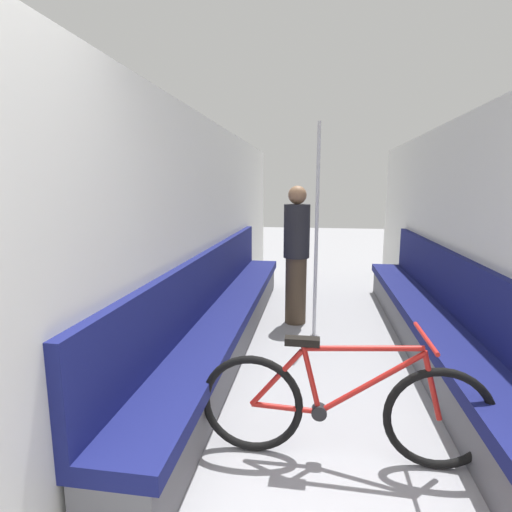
# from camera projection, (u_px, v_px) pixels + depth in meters

# --- Properties ---
(wall_left) EXTENTS (0.10, 8.97, 2.26)m
(wall_left) POSITION_uv_depth(u_px,v_px,m) (196.00, 237.00, 3.78)
(wall_left) COLOR silver
(wall_left) RESTS_ON ground
(wall_right) EXTENTS (0.10, 8.97, 2.26)m
(wall_right) POSITION_uv_depth(u_px,v_px,m) (479.00, 242.00, 3.41)
(wall_right) COLOR silver
(wall_right) RESTS_ON ground
(bench_seat_row_left) EXTENTS (0.46, 4.83, 0.98)m
(bench_seat_row_left) POSITION_uv_depth(u_px,v_px,m) (226.00, 316.00, 4.05)
(bench_seat_row_left) COLOR #5B5B60
(bench_seat_row_left) RESTS_ON ground
(bench_seat_row_right) EXTENTS (0.46, 4.83, 0.98)m
(bench_seat_row_right) POSITION_uv_depth(u_px,v_px,m) (435.00, 326.00, 3.75)
(bench_seat_row_right) COLOR #5B5B60
(bench_seat_row_right) RESTS_ON ground
(bicycle) EXTENTS (1.69, 0.46, 0.80)m
(bicycle) POSITION_uv_depth(u_px,v_px,m) (342.00, 407.00, 2.32)
(bicycle) COLOR black
(bicycle) RESTS_ON ground
(grab_pole_near) EXTENTS (0.08, 0.08, 2.24)m
(grab_pole_near) POSITION_uv_depth(u_px,v_px,m) (316.00, 236.00, 4.16)
(grab_pole_near) COLOR gray
(grab_pole_near) RESTS_ON ground
(passenger_standing) EXTENTS (0.30, 0.30, 1.61)m
(passenger_standing) POSITION_uv_depth(u_px,v_px,m) (296.00, 254.00, 4.63)
(passenger_standing) COLOR #473828
(passenger_standing) RESTS_ON ground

